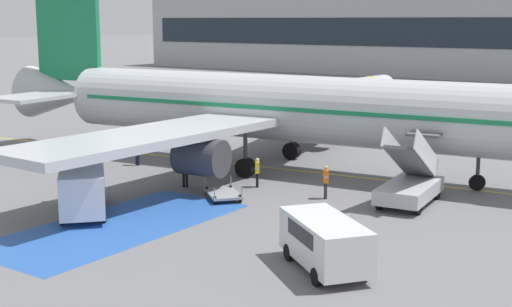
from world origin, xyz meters
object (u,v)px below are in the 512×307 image
Objects in this scene: baggage_cart at (223,193)px; ground_crew_2 at (137,149)px; service_van_3 at (325,239)px; airliner at (283,108)px; service_van_0 at (82,186)px; boarding_stairs_forward at (410,184)px; fuel_tanker at (372,95)px; ground_crew_0 at (257,171)px; ground_crew_1 at (185,168)px; terminal_building at (491,37)px; ground_crew_3 at (326,180)px.

ground_crew_2 is at bearing 109.07° from baggage_cart.
airliner is at bearing -104.85° from service_van_3.
ground_crew_2 is (-8.00, -4.27, -2.69)m from airliner.
airliner reaches higher than service_van_0.
boarding_stairs_forward reaches higher than baggage_cart.
fuel_tanker is 6.14× the size of ground_crew_0.
service_van_3 is 2.62× the size of ground_crew_1.
baggage_cart is 83.79m from terminal_building.
airliner is 14.22m from service_van_0.
fuel_tanker is 0.08× the size of terminal_building.
service_van_0 reaches higher than service_van_3.
service_van_0 is 6.84m from ground_crew_1.
baggage_cart is (-8.17, -4.41, -0.74)m from boarding_stairs_forward.
service_van_3 is at bearing -83.59° from baggage_cart.
airliner reaches higher than ground_crew_1.
service_van_3 is (10.94, -14.02, -2.59)m from airliner.
service_van_0 is at bearing -62.61° from ground_crew_2.
service_van_0 is at bearing 124.55° from ground_crew_0.
ground_crew_3 is at bearing -113.26° from service_van_3.
boarding_stairs_forward is 17.68m from ground_crew_2.
service_van_3 reaches higher than ground_crew_1.
service_van_3 is 10.52m from ground_crew_3.
ground_crew_1 is at bearing -83.51° from terminal_building.
airliner reaches higher than boarding_stairs_forward.
terminal_building is at bearing 47.83° from service_van_0.
ground_crew_3 is (7.82, 8.99, -0.34)m from service_van_0.
airliner is 75.65m from terminal_building.
ground_crew_0 is 0.89× the size of ground_crew_1.
ground_crew_3 is at bearing 1.06° from service_van_0.
terminal_building is (-3.01, 79.06, 5.35)m from ground_crew_2.
airliner is 8.81× the size of service_van_3.
ground_crew_3 is at bearing -166.20° from boarding_stairs_forward.
service_van_3 reaches higher than baggage_cart.
fuel_tanker is at bearing 112.58° from boarding_stairs_forward.
boarding_stairs_forward reaches higher than service_van_3.
ground_crew_0 is 3.90m from ground_crew_1.
terminal_building reaches higher than ground_crew_2.
ground_crew_1 is (-11.36, -3.62, 0.04)m from boarding_stairs_forward.
terminal_building is at bearing 96.97° from fuel_tanker.
fuel_tanker is 34.10m from ground_crew_1.
ground_crew_2 is 0.01× the size of terminal_building.
ground_crew_2 is at bearing 48.63° from ground_crew_3.
ground_crew_3 is (-3.90, -1.45, -0.01)m from boarding_stairs_forward.
terminal_building is at bearing -178.24° from airliner.
service_van_0 is at bearing -80.50° from fuel_tanker.
fuel_tanker is at bearing 49.20° from service_van_0.
fuel_tanker is 1.87× the size of service_van_0.
ground_crew_2 reaches higher than ground_crew_0.
boarding_stairs_forward is 8.29m from ground_crew_0.
boarding_stairs_forward reaches higher than fuel_tanker.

